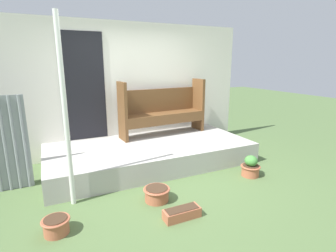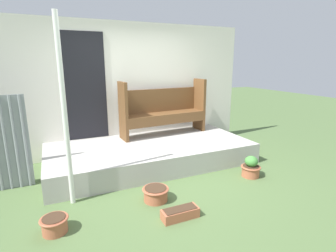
{
  "view_description": "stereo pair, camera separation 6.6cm",
  "coord_description": "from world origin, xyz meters",
  "px_view_note": "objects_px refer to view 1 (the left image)",
  "views": [
    {
      "loc": [
        -1.53,
        -3.46,
        1.85
      ],
      "look_at": [
        0.24,
        0.3,
        0.82
      ],
      "focal_mm": 28.0,
      "sensor_mm": 36.0,
      "label": 1
    },
    {
      "loc": [
        -1.47,
        -3.49,
        1.85
      ],
      "look_at": [
        0.24,
        0.3,
        0.82
      ],
      "focal_mm": 28.0,
      "sensor_mm": 36.0,
      "label": 2
    }
  ],
  "objects_px": {
    "bench": "(162,108)",
    "flower_pot_middle": "(157,193)",
    "flower_pot_left": "(56,225)",
    "flower_pot_right": "(251,167)",
    "planter_box_rect": "(182,213)",
    "support_post": "(65,115)"
  },
  "relations": [
    {
      "from": "flower_pot_middle",
      "to": "support_post",
      "type": "bearing_deg",
      "value": 158.48
    },
    {
      "from": "support_post",
      "to": "bench",
      "type": "relative_size",
      "value": 1.33
    },
    {
      "from": "flower_pot_left",
      "to": "flower_pot_middle",
      "type": "distance_m",
      "value": 1.28
    },
    {
      "from": "flower_pot_right",
      "to": "bench",
      "type": "bearing_deg",
      "value": 114.08
    },
    {
      "from": "flower_pot_middle",
      "to": "flower_pot_right",
      "type": "relative_size",
      "value": 1.04
    },
    {
      "from": "bench",
      "to": "flower_pot_middle",
      "type": "xyz_separation_m",
      "value": [
        -0.91,
        -1.85,
        -0.81
      ]
    },
    {
      "from": "bench",
      "to": "flower_pot_right",
      "type": "distance_m",
      "value": 2.09
    },
    {
      "from": "bench",
      "to": "planter_box_rect",
      "type": "bearing_deg",
      "value": -112.84
    },
    {
      "from": "flower_pot_left",
      "to": "flower_pot_right",
      "type": "xyz_separation_m",
      "value": [
        2.98,
        0.26,
        0.05
      ]
    },
    {
      "from": "support_post",
      "to": "planter_box_rect",
      "type": "bearing_deg",
      "value": -38.6
    },
    {
      "from": "bench",
      "to": "flower_pot_middle",
      "type": "relative_size",
      "value": 4.98
    },
    {
      "from": "flower_pot_middle",
      "to": "bench",
      "type": "bearing_deg",
      "value": 63.75
    },
    {
      "from": "flower_pot_left",
      "to": "planter_box_rect",
      "type": "height_order",
      "value": "flower_pot_left"
    },
    {
      "from": "flower_pot_right",
      "to": "support_post",
      "type": "bearing_deg",
      "value": 173.09
    },
    {
      "from": "bench",
      "to": "flower_pot_left",
      "type": "bearing_deg",
      "value": -141.2
    },
    {
      "from": "support_post",
      "to": "bench",
      "type": "distance_m",
      "value": 2.45
    },
    {
      "from": "bench",
      "to": "flower_pot_left",
      "type": "distance_m",
      "value": 3.1
    },
    {
      "from": "flower_pot_middle",
      "to": "planter_box_rect",
      "type": "relative_size",
      "value": 0.8
    },
    {
      "from": "flower_pot_left",
      "to": "flower_pot_middle",
      "type": "xyz_separation_m",
      "value": [
        1.27,
        0.18,
        0.0
      ]
    },
    {
      "from": "support_post",
      "to": "bench",
      "type": "xyz_separation_m",
      "value": [
        1.95,
        1.45,
        -0.29
      ]
    },
    {
      "from": "flower_pot_right",
      "to": "planter_box_rect",
      "type": "relative_size",
      "value": 0.77
    },
    {
      "from": "flower_pot_left",
      "to": "bench",
      "type": "bearing_deg",
      "value": 42.94
    }
  ]
}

